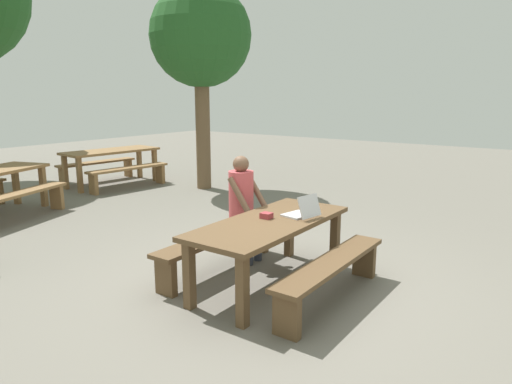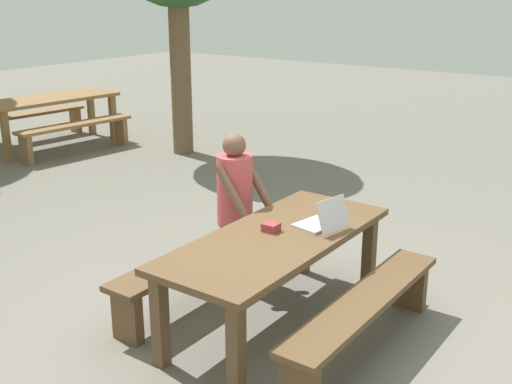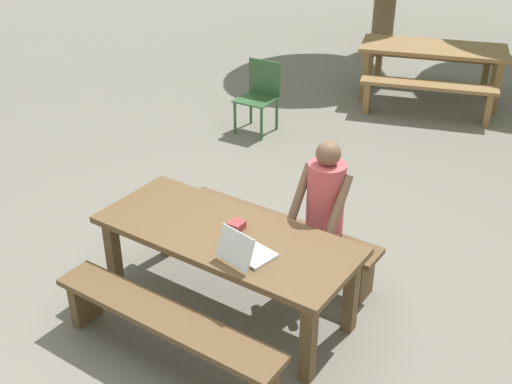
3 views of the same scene
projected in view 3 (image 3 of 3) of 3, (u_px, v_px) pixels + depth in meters
name	position (u px, v px, depth m)	size (l,w,h in m)	color
ground_plane	(228.00, 308.00, 5.00)	(30.00, 30.00, 0.00)	slate
picnic_table_front	(226.00, 243.00, 4.70)	(1.98, 0.82, 0.71)	brown
bench_near	(165.00, 326.00, 4.33)	(1.82, 0.30, 0.43)	brown
bench_far	(277.00, 233.00, 5.36)	(1.82, 0.30, 0.43)	brown
laptop	(245.00, 251.00, 4.33)	(0.35, 0.37, 0.25)	silver
small_pouch	(236.00, 226.00, 4.68)	(0.10, 0.11, 0.06)	#993338
person_seated	(323.00, 207.00, 4.92)	(0.41, 0.41, 1.27)	#333847
plastic_chair	(259.00, 94.00, 7.86)	(0.46, 0.46, 0.86)	#335933
picnic_table_rear	(433.00, 54.00, 8.67)	(2.09, 1.37, 0.77)	olive
bench_rear_south	(428.00, 92.00, 8.27)	(1.75, 0.82, 0.46)	olive
bench_rear_north	(432.00, 62.00, 9.38)	(1.75, 0.82, 0.46)	olive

